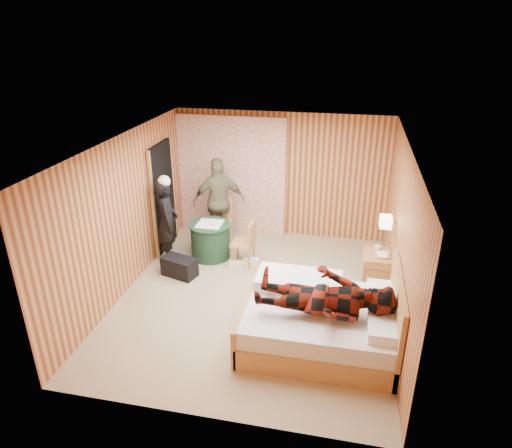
% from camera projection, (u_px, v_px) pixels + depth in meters
% --- Properties ---
extents(floor, '(4.20, 5.00, 0.01)m').
position_uv_depth(floor, '(255.00, 297.00, 7.34)').
color(floor, tan).
rests_on(floor, ground).
extents(ceiling, '(4.20, 5.00, 0.01)m').
position_uv_depth(ceiling, '(255.00, 144.00, 6.32)').
color(ceiling, white).
rests_on(ceiling, wall_back).
extents(wall_back, '(4.20, 0.02, 2.50)m').
position_uv_depth(wall_back, '(281.00, 175.00, 9.06)').
color(wall_back, tan).
rests_on(wall_back, floor).
extents(wall_left, '(0.02, 5.00, 2.50)m').
position_uv_depth(wall_left, '(125.00, 215.00, 7.22)').
color(wall_left, tan).
rests_on(wall_left, floor).
extents(wall_right, '(0.02, 5.00, 2.50)m').
position_uv_depth(wall_right, '(400.00, 239.00, 6.43)').
color(wall_right, tan).
rests_on(wall_right, floor).
extents(curtain, '(2.20, 0.08, 2.40)m').
position_uv_depth(curtain, '(231.00, 176.00, 9.21)').
color(curtain, white).
rests_on(curtain, floor).
extents(doorway, '(0.06, 0.90, 2.05)m').
position_uv_depth(doorway, '(163.00, 197.00, 8.56)').
color(doorway, black).
rests_on(doorway, floor).
extents(wall_lamp, '(0.26, 0.24, 0.16)m').
position_uv_depth(wall_lamp, '(386.00, 222.00, 6.85)').
color(wall_lamp, gold).
rests_on(wall_lamp, wall_right).
extents(bed, '(2.06, 1.62, 1.11)m').
position_uv_depth(bed, '(322.00, 321.00, 6.21)').
color(bed, tan).
rests_on(bed, floor).
extents(nightstand, '(0.45, 0.61, 0.59)m').
position_uv_depth(nightstand, '(375.00, 269.00, 7.53)').
color(nightstand, tan).
rests_on(nightstand, floor).
extents(round_table, '(0.76, 0.76, 0.68)m').
position_uv_depth(round_table, '(210.00, 240.00, 8.45)').
color(round_table, '#1B3B25').
rests_on(round_table, floor).
extents(chair_far, '(0.48, 0.48, 0.93)m').
position_uv_depth(chair_far, '(220.00, 218.00, 8.91)').
color(chair_far, tan).
rests_on(chair_far, floor).
extents(chair_near, '(0.41, 0.41, 0.85)m').
position_uv_depth(chair_near, '(247.00, 240.00, 8.10)').
color(chair_near, tan).
rests_on(chair_near, floor).
extents(duffel_bag, '(0.66, 0.47, 0.34)m').
position_uv_depth(duffel_bag, '(180.00, 267.00, 7.88)').
color(duffel_bag, black).
rests_on(duffel_bag, floor).
extents(sneaker_left, '(0.30, 0.14, 0.13)m').
position_uv_depth(sneaker_left, '(251.00, 262.00, 8.27)').
color(sneaker_left, white).
rests_on(sneaker_left, floor).
extents(sneaker_right, '(0.25, 0.12, 0.11)m').
position_uv_depth(sneaker_right, '(236.00, 264.00, 8.22)').
color(sneaker_right, white).
rests_on(sneaker_right, floor).
extents(woman_standing, '(0.55, 0.67, 1.56)m').
position_uv_depth(woman_standing, '(167.00, 222.00, 8.13)').
color(woman_standing, black).
rests_on(woman_standing, floor).
extents(man_at_table, '(1.09, 0.74, 1.72)m').
position_uv_depth(man_at_table, '(219.00, 202.00, 8.81)').
color(man_at_table, '#6D6848').
rests_on(man_at_table, floor).
extents(man_on_bed, '(0.86, 0.67, 1.77)m').
position_uv_depth(man_on_bed, '(326.00, 288.00, 5.73)').
color(man_on_bed, '#661509').
rests_on(man_on_bed, bed).
extents(book_lower, '(0.22, 0.26, 0.02)m').
position_uv_depth(book_lower, '(377.00, 255.00, 7.36)').
color(book_lower, white).
rests_on(book_lower, nightstand).
extents(book_upper, '(0.21, 0.25, 0.02)m').
position_uv_depth(book_upper, '(378.00, 254.00, 7.35)').
color(book_upper, white).
rests_on(book_upper, nightstand).
extents(cup_nightstand, '(0.13, 0.13, 0.09)m').
position_uv_depth(cup_nightstand, '(377.00, 248.00, 7.51)').
color(cup_nightstand, white).
rests_on(cup_nightstand, nightstand).
extents(cup_table, '(0.16, 0.16, 0.10)m').
position_uv_depth(cup_table, '(214.00, 223.00, 8.23)').
color(cup_table, white).
rests_on(cup_table, round_table).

